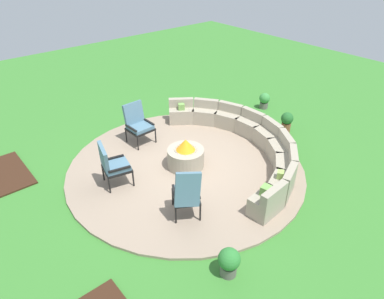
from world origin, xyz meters
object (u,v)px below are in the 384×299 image
Objects in this scene: lounge_chair_front_right at (112,164)px; potted_plant_2 at (287,122)px; fire_pit at (186,156)px; lounge_chair_back_left at (187,193)px; potted_plant_1 at (264,100)px; potted_plant_0 at (229,261)px; lounge_chair_front_left at (138,123)px; curved_stone_bench at (246,141)px.

lounge_chair_front_right reaches higher than potted_plant_2.
lounge_chair_front_right reaches higher than fire_pit.
lounge_chair_back_left is 2.24× the size of potted_plant_1.
potted_plant_2 is (0.49, 3.32, 0.01)m from fire_pit.
potted_plant_0 is at bearing -71.15° from lounge_chair_back_left.
lounge_chair_front_left is 4.20m from potted_plant_2.
fire_pit is 0.77× the size of lounge_chair_back_left.
lounge_chair_front_right is at bearing 38.78° from lounge_chair_front_left.
potted_plant_1 is at bearing 150.98° from potted_plant_2.
lounge_chair_front_right is (1.28, -1.48, -0.01)m from lounge_chair_front_left.
potted_plant_1 is at bearing 124.87° from potted_plant_0.
lounge_chair_front_right is at bearing -105.64° from fire_pit.
potted_plant_0 is (2.89, -1.43, -0.04)m from fire_pit.
curved_stone_bench is 1.69m from potted_plant_2.
potted_plant_2 is (-0.90, 4.43, -0.28)m from lounge_chair_back_left.
fire_pit is 1.61× the size of potted_plant_0.
fire_pit is at bearing 87.52° from lounge_chair_front_right.
potted_plant_1 is (0.75, 4.37, -0.33)m from lounge_chair_front_left.
fire_pit is 0.81× the size of lounge_chair_front_right.
lounge_chair_front_right is at bearing -84.86° from potted_plant_1.
fire_pit is 4.27m from potted_plant_1.
lounge_chair_front_right is at bearing -100.88° from potted_plant_2.
lounge_chair_front_left reaches higher than curved_stone_bench.
fire_pit is 1.78m from lounge_chair_front_right.
curved_stone_bench reaches higher than potted_plant_2.
lounge_chair_front_right is at bearing -175.47° from potted_plant_0.
potted_plant_1 is 1.71m from potted_plant_2.
potted_plant_0 is at bearing -55.13° from potted_plant_1.
potted_plant_1 is (-2.39, 5.26, -0.35)m from lounge_chair_back_left.
curved_stone_bench is at bearing 74.00° from fire_pit.
lounge_chair_back_left is at bearing -38.56° from fire_pit.
lounge_chair_front_left is at bearing 105.43° from lounge_chair_back_left.
potted_plant_2 is at bearing 89.28° from curved_stone_bench.
lounge_chair_front_left reaches higher than potted_plant_2.
fire_pit is at bearing -76.43° from potted_plant_1.
lounge_chair_back_left is at bearing 167.70° from potted_plant_0.
potted_plant_1 is at bearing 55.58° from lounge_chair_back_left.
curved_stone_bench is 4.19× the size of lounge_chair_back_left.
lounge_chair_back_left reaches higher than curved_stone_bench.
potted_plant_2 is at bearing 42.59° from lounge_chair_back_left.
lounge_chair_back_left is at bearing 72.22° from lounge_chair_front_left.
potted_plant_1 is at bearing 120.27° from curved_stone_bench.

